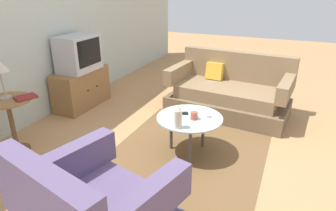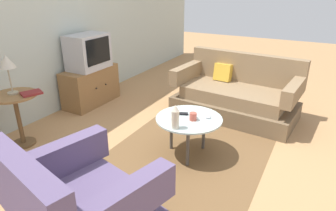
{
  "view_description": "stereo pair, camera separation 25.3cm",
  "coord_description": "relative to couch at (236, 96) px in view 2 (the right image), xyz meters",
  "views": [
    {
      "loc": [
        -2.81,
        -0.8,
        1.8
      ],
      "look_at": [
        -0.07,
        0.4,
        0.55
      ],
      "focal_mm": 31.66,
      "sensor_mm": 36.0,
      "label": 1
    },
    {
      "loc": [
        -2.7,
        -1.03,
        1.8
      ],
      "look_at": [
        -0.07,
        0.4,
        0.55
      ],
      "focal_mm": 31.66,
      "sensor_mm": 36.0,
      "label": 2
    }
  ],
  "objects": [
    {
      "name": "vase",
      "position": [
        -1.61,
        0.16,
        0.28
      ],
      "size": [
        0.08,
        0.08,
        0.25
      ],
      "color": "beige",
      "rests_on": "coffee_table"
    },
    {
      "name": "tv_remote_silver",
      "position": [
        -1.19,
        -0.03,
        0.17
      ],
      "size": [
        0.16,
        0.1,
        0.02
      ],
      "rotation": [
        0.0,
        0.0,
        0.37
      ],
      "color": "#B2B2B7",
      "rests_on": "coffee_table"
    },
    {
      "name": "table_lamp",
      "position": [
        -2.06,
        1.99,
        0.7
      ],
      "size": [
        0.19,
        0.19,
        0.44
      ],
      "color": "#9E937A",
      "rests_on": "side_table"
    },
    {
      "name": "tv_remote_dark",
      "position": [
        -1.29,
        0.25,
        0.17
      ],
      "size": [
        0.1,
        0.15,
        0.02
      ],
      "rotation": [
        0.0,
        0.0,
        5.1
      ],
      "color": "black",
      "rests_on": "coffee_table"
    },
    {
      "name": "back_wall",
      "position": [
        -1.28,
        2.44,
        1.06
      ],
      "size": [
        9.0,
        0.12,
        2.7
      ],
      "primitive_type": "cube",
      "color": "#B2BCB2",
      "rests_on": "ground"
    },
    {
      "name": "coffee_table",
      "position": [
        -1.33,
        0.14,
        0.12
      ],
      "size": [
        0.72,
        0.72,
        0.45
      ],
      "color": "#B2C6C1",
      "rests_on": "ground"
    },
    {
      "name": "area_rug",
      "position": [
        -1.33,
        0.14,
        -0.29
      ],
      "size": [
        2.06,
        1.67,
        0.0
      ],
      "primitive_type": "cube",
      "color": "brown",
      "rests_on": "ground"
    },
    {
      "name": "couch",
      "position": [
        0.0,
        0.0,
        0.0
      ],
      "size": [
        1.01,
        1.76,
        0.85
      ],
      "rotation": [
        0.0,
        0.0,
        1.48
      ],
      "color": "brown",
      "rests_on": "ground"
    },
    {
      "name": "ground_plane",
      "position": [
        -1.28,
        -0.01,
        -0.29
      ],
      "size": [
        16.0,
        16.0,
        0.0
      ],
      "primitive_type": "plane",
      "color": "#AD7F51"
    },
    {
      "name": "television",
      "position": [
        -0.67,
        2.12,
        0.55
      ],
      "size": [
        0.62,
        0.41,
        0.52
      ],
      "color": "#B7B7BC",
      "rests_on": "tv_stand"
    },
    {
      "name": "tv_stand",
      "position": [
        -0.67,
        2.14,
        0.0
      ],
      "size": [
        0.92,
        0.43,
        0.58
      ],
      "color": "olive",
      "rests_on": "ground"
    },
    {
      "name": "side_table",
      "position": [
        -2.07,
        1.97,
        0.17
      ],
      "size": [
        0.51,
        0.51,
        0.64
      ],
      "color": "olive",
      "rests_on": "ground"
    },
    {
      "name": "book",
      "position": [
        -1.96,
        1.8,
        0.36
      ],
      "size": [
        0.26,
        0.23,
        0.03
      ],
      "rotation": [
        0.0,
        0.0,
        -0.4
      ],
      "color": "maroon",
      "rests_on": "side_table"
    },
    {
      "name": "mug",
      "position": [
        -1.36,
        0.08,
        0.2
      ],
      "size": [
        0.12,
        0.08,
        0.08
      ],
      "color": "#B74C3D",
      "rests_on": "coffee_table"
    }
  ]
}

